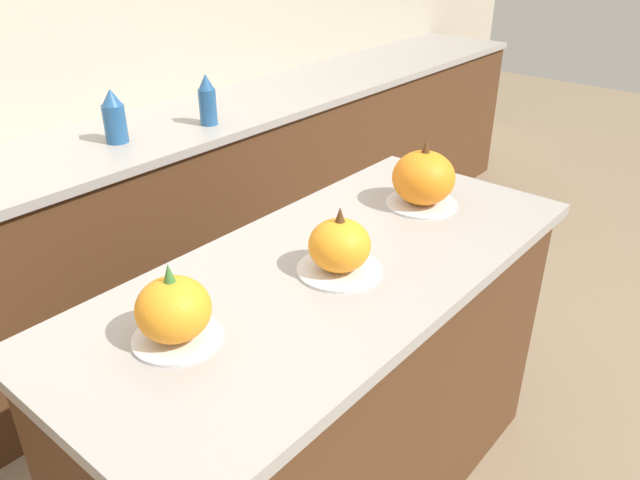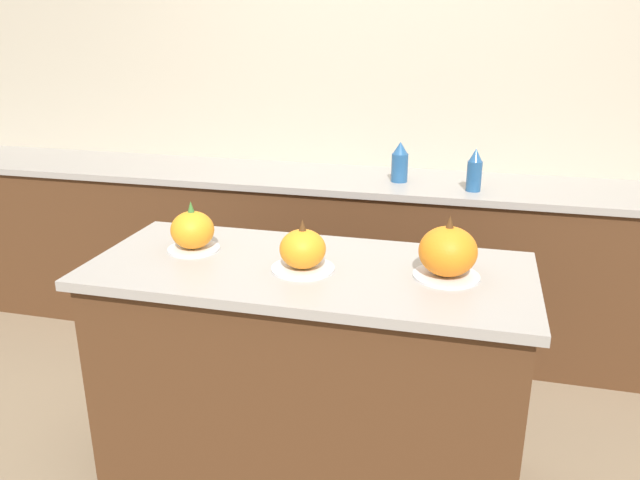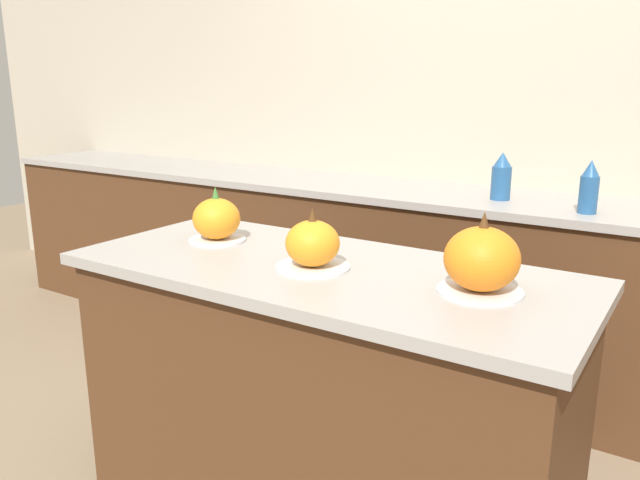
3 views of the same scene
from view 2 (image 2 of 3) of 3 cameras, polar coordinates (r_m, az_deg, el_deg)
The scene contains 9 objects.
ground_plane at distance 2.65m, azimuth -0.92°, elevation -20.68°, with size 12.00×12.00×0.00m, color #847056.
wall_back at distance 3.58m, azimuth 5.67°, elevation 12.00°, with size 8.00×0.06×2.50m.
kitchen_island at distance 2.38m, azimuth -0.98°, elevation -12.38°, with size 1.55×0.68×0.89m.
back_counter at distance 3.46m, azimuth 4.39°, elevation -1.75°, with size 6.00×0.60×0.92m.
pumpkin_cake_left at distance 2.36m, azimuth -11.58°, elevation 0.80°, with size 0.20×0.20×0.19m.
pumpkin_cake_center at distance 2.13m, azimuth -1.59°, elevation -0.98°, with size 0.22×0.22×0.18m.
pumpkin_cake_right at distance 2.10m, azimuth 11.61°, elevation -1.14°, with size 0.22×0.22×0.21m.
bottle_tall at distance 3.12m, azimuth 13.94°, elevation 6.16°, with size 0.07×0.07×0.21m.
bottle_short at distance 3.24m, azimuth 7.31°, elevation 7.03°, with size 0.09×0.09×0.21m.
Camera 2 is at (0.54, -1.95, 1.70)m, focal length 35.00 mm.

